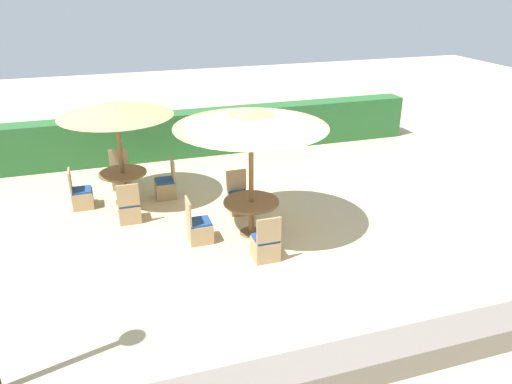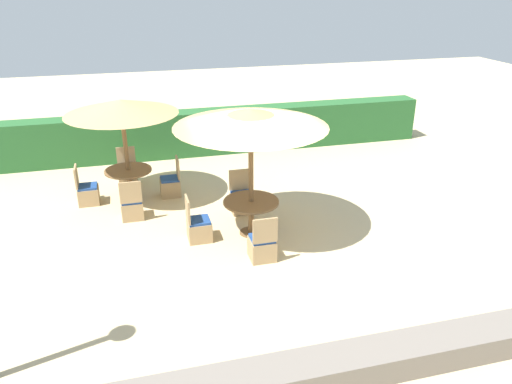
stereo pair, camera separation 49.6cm
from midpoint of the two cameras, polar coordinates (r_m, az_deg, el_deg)
ground_plane at (r=9.87m, az=-0.37°, el=-6.14°), size 40.00×40.00×0.00m
hedge_row at (r=14.84m, az=-7.19°, el=6.78°), size 13.00×0.70×1.28m
stone_border at (r=7.02m, az=9.12°, el=-18.86°), size 10.00×0.56×0.39m
parasol_center at (r=9.42m, az=-2.11°, el=8.35°), size 2.95×2.95×2.59m
round_table_center at (r=10.06m, az=-1.96°, el=-1.80°), size 1.13×1.13×0.73m
patio_chair_center_north at (r=11.14m, az=-3.24°, el=-1.03°), size 0.46×0.46×0.93m
patio_chair_center_south at (r=9.32m, az=-0.46°, el=-6.24°), size 0.46×0.46×0.93m
patio_chair_center_west at (r=10.00m, az=-7.94°, el=-4.26°), size 0.46×0.46×0.93m
parasol_back_left at (r=11.44m, az=-16.99°, el=9.04°), size 2.50×2.50×2.39m
round_table_back_left at (r=11.93m, az=-16.07°, el=1.47°), size 1.08×1.08×0.75m
patio_chair_back_left_west at (r=12.08m, az=-20.43°, el=-0.53°), size 0.46×0.46×0.93m
patio_chair_back_left_north at (r=12.94m, az=-16.26°, el=1.63°), size 0.46×0.46×0.93m
patio_chair_back_left_east at (r=12.09m, az=-11.42°, el=0.57°), size 0.46×0.46×0.93m
patio_chair_back_left_south at (r=11.10m, az=-15.54°, el=-2.02°), size 0.46×0.46×0.93m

